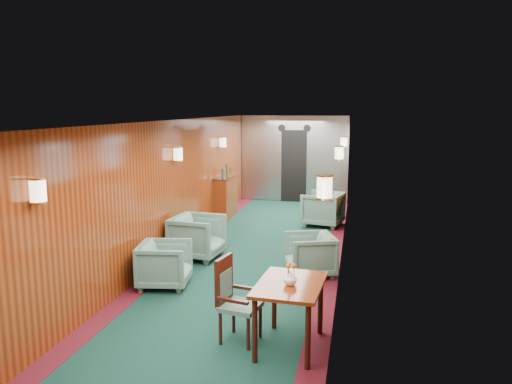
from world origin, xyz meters
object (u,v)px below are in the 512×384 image
at_px(dining_table, 290,293).
at_px(armchair_right_far, 323,209).
at_px(credenza, 226,196).
at_px(side_chair, 233,296).
at_px(armchair_left_far, 197,237).
at_px(armchair_left_near, 165,264).
at_px(armchair_right_near, 310,254).

relative_size(dining_table, armchair_right_far, 1.24).
bearing_deg(credenza, side_chair, -74.26).
xyz_separation_m(credenza, armchair_left_far, (0.37, -3.27, -0.13)).
distance_m(armchair_left_near, armchair_right_near, 2.26).
relative_size(credenza, armchair_left_near, 1.74).
height_order(dining_table, side_chair, side_chair).
height_order(armchair_left_near, armchair_right_near, armchair_left_near).
height_order(side_chair, credenza, credenza).
relative_size(credenza, armchair_left_far, 1.53).
relative_size(dining_table, armchair_left_far, 1.24).
relative_size(dining_table, armchair_left_near, 1.41).
relative_size(armchair_left_far, armchair_right_far, 1.00).
distance_m(credenza, armchair_left_near, 4.73).
relative_size(side_chair, armchair_left_near, 1.32).
bearing_deg(armchair_left_near, credenza, -4.58).
distance_m(dining_table, armchair_left_near, 2.58).
relative_size(dining_table, credenza, 0.81).
distance_m(armchair_left_far, armchair_right_far, 3.49).
xyz_separation_m(dining_table, armchair_left_near, (-2.06, 1.52, -0.29)).
bearing_deg(credenza, armchair_left_near, -85.96).
distance_m(credenza, armchair_right_near, 4.47).
xyz_separation_m(dining_table, armchair_right_far, (-0.05, 5.84, -0.24)).
xyz_separation_m(dining_table, armchair_right_near, (-0.01, 2.46, -0.29)).
relative_size(side_chair, armchair_right_far, 1.16).
bearing_deg(armchair_left_near, armchair_right_far, -33.63).
height_order(dining_table, armchair_right_far, armchair_right_far).
bearing_deg(armchair_right_near, armchair_right_far, 161.40).
bearing_deg(dining_table, credenza, 115.20).
bearing_deg(armchair_right_far, armchair_left_far, -21.68).
relative_size(credenza, armchair_right_near, 1.75).
xyz_separation_m(dining_table, armchair_left_far, (-2.03, 2.97, -0.24)).
height_order(armchair_left_far, armchair_right_near, armchair_left_far).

